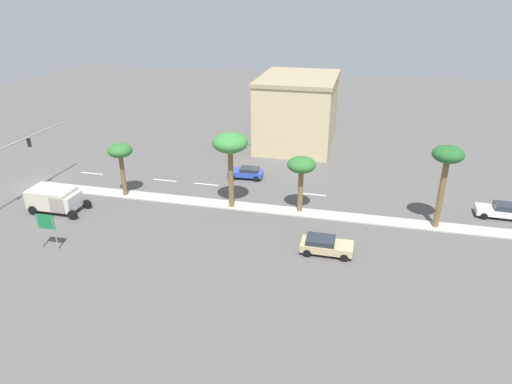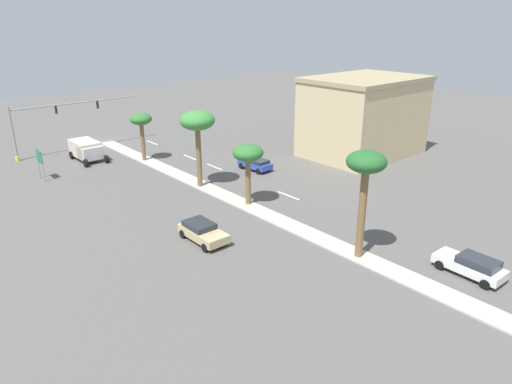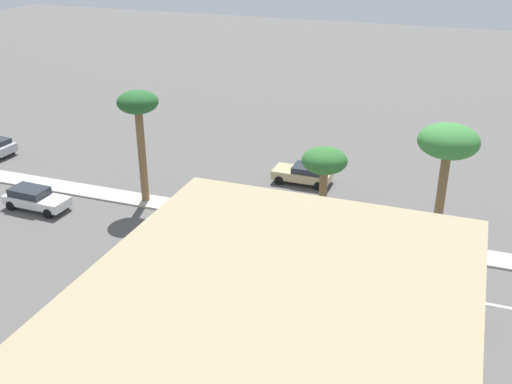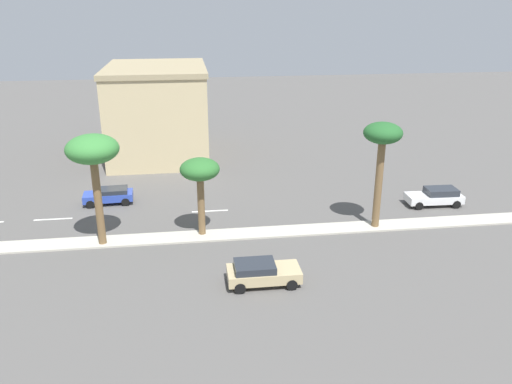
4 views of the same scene
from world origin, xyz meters
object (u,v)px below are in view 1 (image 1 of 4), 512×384
at_px(commercial_building, 298,111).
at_px(box_truck, 56,199).
at_px(palm_tree_near, 447,160).
at_px(sedan_blue_front, 246,172).
at_px(palm_tree_left, 301,167).
at_px(palm_tree_mid, 230,145).
at_px(sedan_tan_inboard, 325,245).
at_px(palm_tree_rear, 120,153).
at_px(directional_road_sign, 46,224).
at_px(sedan_white_outboard, 503,210).

distance_m(commercial_building, box_truck, 32.79).
distance_m(palm_tree_near, sedan_blue_front, 21.73).
bearing_deg(box_truck, palm_tree_left, 103.22).
bearing_deg(box_truck, palm_tree_mid, 106.45).
distance_m(palm_tree_mid, sedan_tan_inboard, 13.07).
bearing_deg(palm_tree_rear, sedan_tan_inboard, 72.79).
bearing_deg(palm_tree_mid, palm_tree_near, 90.61).
height_order(commercial_building, sedan_blue_front, commercial_building).
distance_m(palm_tree_rear, box_truck, 7.48).
distance_m(directional_road_sign, sedan_tan_inboard, 22.81).
relative_size(directional_road_sign, palm_tree_near, 0.41).
height_order(palm_tree_left, sedan_tan_inboard, palm_tree_left).
distance_m(commercial_building, palm_tree_mid, 21.88).
relative_size(commercial_building, palm_tree_mid, 1.85).
bearing_deg(directional_road_sign, palm_tree_mid, 131.45).
xyz_separation_m(palm_tree_mid, box_truck, (4.76, -16.12, -5.13)).
bearing_deg(sedan_tan_inboard, palm_tree_rear, -107.21).
distance_m(palm_tree_mid, box_truck, 17.57).
bearing_deg(sedan_tan_inboard, box_truck, -93.88).
bearing_deg(box_truck, sedan_tan_inboard, 86.12).
relative_size(commercial_building, palm_tree_left, 2.52).
distance_m(palm_tree_left, sedan_blue_front, 10.80).
relative_size(palm_tree_near, box_truck, 1.40).
height_order(directional_road_sign, palm_tree_rear, palm_tree_rear).
height_order(palm_tree_mid, palm_tree_left, palm_tree_mid).
bearing_deg(palm_tree_left, palm_tree_rear, -88.46).
bearing_deg(sedan_tan_inboard, palm_tree_mid, -123.57).
distance_m(sedan_white_outboard, sedan_tan_inboard, 18.63).
xyz_separation_m(directional_road_sign, palm_tree_near, (-11.24, 31.60, 4.24)).
bearing_deg(sedan_blue_front, palm_tree_mid, 3.46).
bearing_deg(palm_tree_left, sedan_white_outboard, 99.46).
bearing_deg(sedan_white_outboard, directional_road_sign, -68.73).
distance_m(sedan_blue_front, box_truck, 20.00).
distance_m(palm_tree_left, sedan_tan_inboard, 8.69).
bearing_deg(sedan_tan_inboard, sedan_white_outboard, 123.31).
bearing_deg(sedan_white_outboard, palm_tree_mid, -81.68).
distance_m(palm_tree_left, palm_tree_near, 12.57).
distance_m(palm_tree_mid, palm_tree_near, 19.11).
bearing_deg(palm_tree_rear, palm_tree_left, 91.54).
height_order(palm_tree_rear, palm_tree_mid, palm_tree_mid).
bearing_deg(sedan_white_outboard, palm_tree_rear, -84.42).
bearing_deg(palm_tree_mid, palm_tree_left, 95.11).
xyz_separation_m(sedan_tan_inboard, sedan_blue_front, (-14.20, -10.29, -0.05)).
bearing_deg(palm_tree_left, commercial_building, -170.37).
xyz_separation_m(palm_tree_rear, box_truck, (4.86, -4.56, -3.40)).
xyz_separation_m(directional_road_sign, box_truck, (-6.28, -3.62, -0.95)).
bearing_deg(palm_tree_rear, box_truck, -43.15).
xyz_separation_m(directional_road_sign, palm_tree_mid, (-11.03, 12.49, 4.18)).
distance_m(directional_road_sign, sedan_white_outboard, 40.68).
bearing_deg(sedan_blue_front, palm_tree_rear, -55.67).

